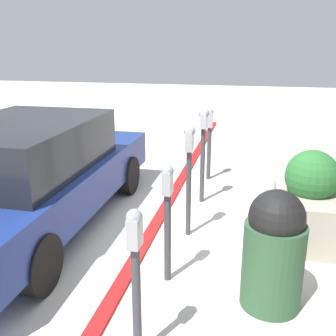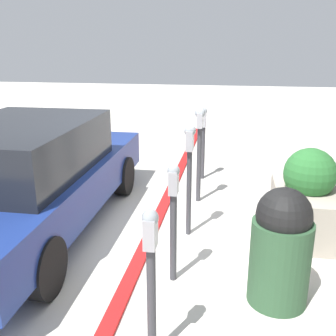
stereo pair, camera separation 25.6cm
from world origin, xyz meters
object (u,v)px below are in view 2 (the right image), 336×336
Objects in this scene: parking_meter_nearest at (151,267)px; trash_bin at (281,247)px; parking_meter_second at (173,209)px; parked_car_front at (28,176)px; parking_meter_middle at (189,160)px; parking_meter_farthest at (203,135)px; parking_meter_fourth at (200,138)px; planter_box at (307,201)px.

trash_bin is (0.94, -1.08, -0.25)m from parking_meter_nearest.
parking_meter_nearest is 1.14m from parking_meter_second.
parking_meter_middle is at bearing -84.74° from parked_car_front.
trash_bin is (-3.65, -1.06, -0.24)m from parking_meter_farthest.
parking_meter_second is 0.86× the size of parking_meter_fourth.
parking_meter_farthest is 3.34m from parked_car_front.
trash_bin is at bearing -100.20° from parking_meter_second.
parking_meter_fourth is 1.28× the size of trash_bin.
parking_meter_farthest reaches higher than parking_meter_second.
parking_meter_nearest is at bearing 179.13° from parking_meter_fourth.
parking_meter_fourth is at bearing 58.13° from planter_box.
parking_meter_nearest is 2.94m from parked_car_front.
trash_bin is (-1.09, -3.21, -0.19)m from parked_car_front.
parking_meter_middle reaches higher than parking_meter_second.
parking_meter_middle is 0.98× the size of parking_meter_fourth.
parking_meter_nearest is at bearing -179.84° from parking_meter_second.
parked_car_front is (0.89, 2.12, -0.05)m from parking_meter_second.
trash_bin is at bearing -48.93° from parking_meter_nearest.
parking_meter_middle is (1.10, -0.04, 0.21)m from parking_meter_second.
parking_meter_middle reaches higher than parking_meter_nearest.
parking_meter_nearest is at bearing 179.74° from parking_meter_farthest.
parking_meter_nearest is 2.25m from parking_meter_middle.
planter_box is 3.75m from parked_car_front.
parking_meter_second is at bearing -113.12° from parked_car_front.
parking_meter_middle is 1.11× the size of parking_meter_farthest.
parking_meter_farthest is at bearing 0.30° from parking_meter_middle.
parking_meter_fourth reaches higher than parked_car_front.
parking_meter_nearest is 1.10× the size of trash_bin.
parked_car_front is at bearing 95.62° from parking_meter_middle.
trash_bin is (-2.50, -1.03, -0.46)m from parking_meter_fourth.
parking_meter_second is 1.04× the size of planter_box.
parked_car_front reaches higher than parking_meter_nearest.
parked_car_front is (-0.46, 3.71, 0.29)m from planter_box.
parking_meter_nearest is at bearing 147.60° from planter_box.
planter_box is at bearing -32.40° from parking_meter_nearest.
parking_meter_second is (1.14, 0.00, -0.01)m from parking_meter_nearest.
parking_meter_middle reaches higher than parking_meter_farthest.
parking_meter_farthest reaches higher than planter_box.
parking_meter_second is 3.46m from parking_meter_farthest.
parking_meter_fourth is (3.45, -0.05, 0.22)m from parking_meter_nearest.
parking_meter_middle is at bearing -179.70° from parking_meter_farthest.
parking_meter_middle is at bearing 38.95° from trash_bin.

